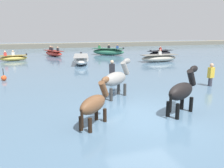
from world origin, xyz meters
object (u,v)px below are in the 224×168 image
Objects in this scene: horse_flank_grey at (116,80)px; boat_near_port at (159,58)px; boat_mid_channel at (13,58)px; horse_lead_black at (182,92)px; channel_buoy at (4,78)px; boat_mid_outer at (108,52)px; person_spectator_far at (211,78)px; horse_trailing_bay at (94,105)px; boat_distant_east at (160,53)px; boat_far_offshore at (54,53)px; boat_near_starboard at (81,60)px; person_wading_mid at (112,73)px.

boat_near_port is (7.59, 9.79, -0.44)m from horse_flank_grey.
horse_flank_grey is at bearing -70.11° from boat_mid_channel.
horse_lead_black is 2.88× the size of channel_buoy.
person_spectator_far is at bearing -88.62° from boat_mid_outer.
horse_lead_black is 1.12× the size of horse_trailing_bay.
horse_trailing_bay is 0.89× the size of horse_flank_grey.
person_spectator_far is at bearing -109.38° from boat_distant_east.
boat_far_offshore is (-1.35, 17.98, -0.45)m from horse_flank_grey.
boat_far_offshore is 6.33m from boat_mid_outer.
horse_flank_grey is (1.61, 2.66, 0.13)m from horse_trailing_bay.
horse_flank_grey is at bearing 119.60° from horse_lead_black.
boat_far_offshore reaches higher than boat_near_starboard.
horse_flank_grey is 5.34m from person_spectator_far.
boat_distant_east reaches higher than boat_near_starboard.
horse_lead_black is 10.18m from channel_buoy.
horse_flank_grey reaches higher than person_spectator_far.
boat_near_starboard is at bearing 115.34° from person_spectator_far.
horse_lead_black is 0.56× the size of boat_near_port.
boat_mid_channel is at bearing 109.89° from horse_flank_grey.
boat_near_starboard is 11.32m from person_spectator_far.
boat_mid_outer reaches higher than boat_distant_east.
horse_lead_black reaches higher than boat_distant_east.
horse_lead_black reaches higher than person_wading_mid.
boat_distant_east is at bearing 30.07° from channel_buoy.
person_spectator_far is at bearing 23.98° from horse_trailing_bay.
horse_trailing_bay is at bearing -125.12° from boat_distant_east.
boat_near_starboard is 7.06m from boat_mid_channel.
horse_trailing_bay is at bearing -90.72° from boat_far_offshore.
horse_lead_black is 18.64m from boat_distant_east.
person_spectator_far is at bearing -24.70° from channel_buoy.
horse_flank_grey is at bearing -106.08° from boat_mid_outer.
boat_mid_outer is at bearing 73.67° from person_wading_mid.
person_spectator_far is (4.84, -10.23, 0.07)m from boat_near_starboard.
horse_flank_grey reaches higher than boat_near_port.
horse_lead_black reaches higher than horse_trailing_bay.
horse_trailing_bay is (-3.08, -0.06, -0.13)m from horse_lead_black.
horse_trailing_bay is 0.49× the size of boat_distant_east.
person_wading_mid is 1.00× the size of person_spectator_far.
boat_mid_channel is at bearing -140.46° from boat_far_offshore.
boat_mid_channel is 15.40m from boat_distant_east.
horse_lead_black is 0.50× the size of boat_near_starboard.
boat_mid_outer is (3.43, 19.63, -0.36)m from horse_lead_black.
horse_lead_black is at bearing -141.75° from person_spectator_far.
boat_near_starboard is 2.51× the size of person_spectator_far.
horse_trailing_bay is 8.58m from channel_buoy.
boat_mid_channel is at bearing -167.19° from boat_mid_outer.
person_spectator_far reaches higher than boat_mid_channel.
channel_buoy is at bearing -135.26° from boat_near_starboard.
boat_near_port is at bearing -42.48° from boat_far_offshore.
boat_mid_outer reaches higher than boat_near_starboard.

